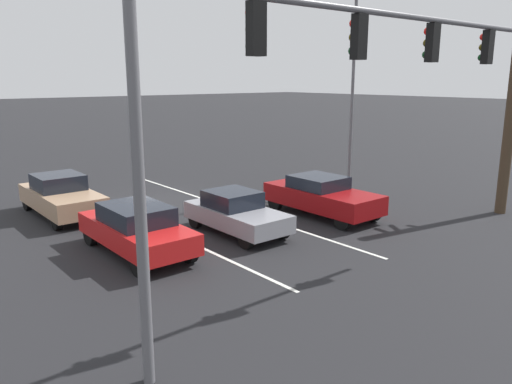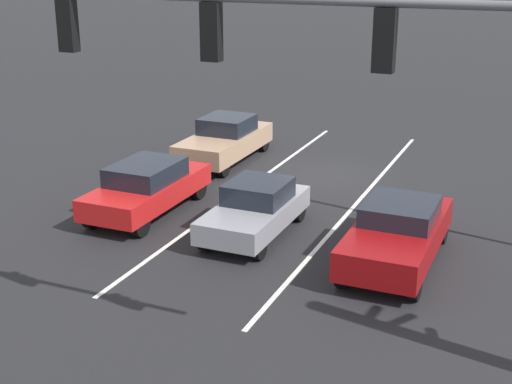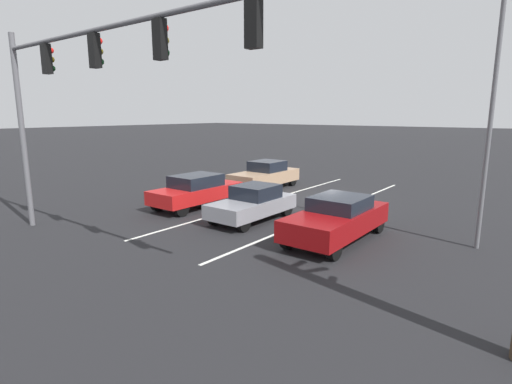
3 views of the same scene
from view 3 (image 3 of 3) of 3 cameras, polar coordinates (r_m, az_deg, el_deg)
The scene contains 9 objects.
ground_plane at distance 21.10m, azimuth 9.25°, elevation -0.77°, with size 240.00×240.00×0.00m, color black.
lane_stripe_left_divider at distance 18.30m, azimuth 10.82°, elevation -2.65°, with size 0.12×16.60×0.01m, color silver.
lane_stripe_center_divider at distance 20.14m, azimuth 1.56°, elevation -1.18°, with size 0.12×16.60×0.01m, color silver.
car_gray_midlane_front at distance 16.28m, azimuth -0.44°, elevation -1.57°, with size 1.74×4.01×1.44m.
car_maroon_leftlane_front at distance 13.99m, azimuth 11.50°, elevation -3.66°, with size 1.91×4.72×1.52m.
car_red_rightlane_front at distance 18.80m, azimuth -8.48°, elevation 0.27°, with size 1.84×4.55×1.52m.
car_tan_rightlane_second at distance 23.28m, azimuth 1.31°, elevation 2.44°, with size 1.88×4.65×1.59m.
traffic_signal_gantry at distance 13.45m, azimuth -23.49°, elevation 15.05°, with size 13.17×0.37×7.16m.
street_lamp_left_shoulder at distance 14.37m, azimuth 30.38°, elevation 12.76°, with size 1.51×0.24×9.04m.
Camera 3 is at (-9.75, 18.21, 4.31)m, focal length 28.00 mm.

